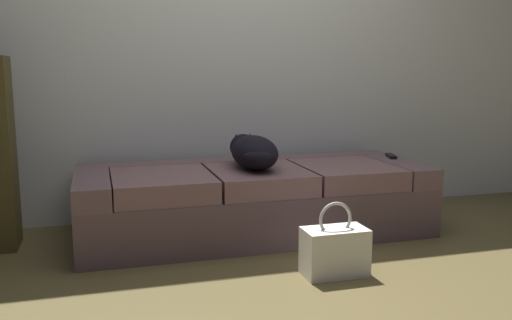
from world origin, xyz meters
The scene contains 6 objects.
ground_plane centered at (0.00, 0.00, 0.00)m, with size 10.00×10.00×0.00m, color brown.
back_wall centered at (0.00, 1.51, 1.40)m, with size 6.40×0.10×2.80m, color silver.
couch centered at (0.00, 0.95, 0.21)m, with size 2.15×0.86×0.43m.
dog_dark centered at (-0.02, 0.90, 0.53)m, with size 0.28×0.61×0.21m.
tv_remote centered at (1.00, 1.02, 0.44)m, with size 0.04×0.15×0.02m, color black.
handbag centered at (0.19, 0.14, 0.13)m, with size 0.32×0.18×0.38m.
Camera 1 is at (-0.93, -2.30, 1.03)m, focal length 38.64 mm.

